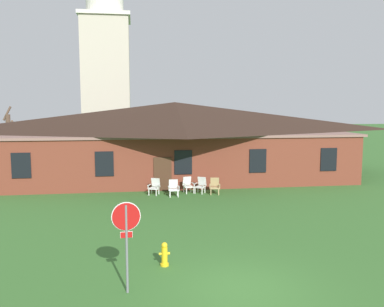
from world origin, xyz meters
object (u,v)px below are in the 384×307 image
object	(u,v)px
lawn_chair_by_porch	(155,186)
lawn_chair_right_end	(215,186)
lawn_chair_left_end	(188,184)
fire_hydrant	(164,255)
lawn_chair_middle	(201,185)
stop_sign	(126,229)
lawn_chair_near_door	(174,188)

from	to	relation	value
lawn_chair_by_porch	lawn_chair_right_end	xyz separation A→B (m)	(3.56, -0.34, 0.00)
lawn_chair_left_end	fire_hydrant	distance (m)	11.29
lawn_chair_right_end	lawn_chair_by_porch	bearing A→B (deg)	174.58
lawn_chair_middle	lawn_chair_right_end	distance (m)	0.86
stop_sign	lawn_chair_right_end	world-z (taller)	stop_sign
lawn_chair_by_porch	lawn_chair_middle	size ratio (longest dim) A/B	1.00
stop_sign	lawn_chair_by_porch	xyz separation A→B (m)	(1.40, 12.60, -1.33)
stop_sign	lawn_chair_left_end	world-z (taller)	stop_sign
lawn_chair_right_end	stop_sign	bearing A→B (deg)	-111.99
lawn_chair_middle	lawn_chair_by_porch	bearing A→B (deg)	-179.91
lawn_chair_left_end	lawn_chair_middle	xyz separation A→B (m)	(0.75, -0.21, 0.00)
lawn_chair_right_end	lawn_chair_near_door	bearing A→B (deg)	-174.35
lawn_chair_right_end	fire_hydrant	distance (m)	11.17
lawn_chair_left_end	lawn_chair_by_porch	bearing A→B (deg)	-173.81
lawn_chair_near_door	lawn_chair_middle	world-z (taller)	same
lawn_chair_by_porch	lawn_chair_right_end	world-z (taller)	same
stop_sign	lawn_chair_right_end	size ratio (longest dim) A/B	2.70
fire_hydrant	lawn_chair_left_end	bearing A→B (deg)	78.53
lawn_chair_left_end	fire_hydrant	bearing A→B (deg)	-101.47
fire_hydrant	lawn_chair_right_end	bearing A→B (deg)	70.20
lawn_chair_left_end	fire_hydrant	xyz separation A→B (m)	(-2.24, -11.06, -0.12)
lawn_chair_near_door	lawn_chair_left_end	bearing A→B (deg)	40.24
stop_sign	lawn_chair_right_end	bearing A→B (deg)	68.01
lawn_chair_by_porch	lawn_chair_left_end	bearing A→B (deg)	6.19
lawn_chair_left_end	fire_hydrant	size ratio (longest dim) A/B	1.21
lawn_chair_left_end	lawn_chair_middle	size ratio (longest dim) A/B	1.00
fire_hydrant	stop_sign	bearing A→B (deg)	-123.65
lawn_chair_left_end	lawn_chair_right_end	world-z (taller)	same
lawn_chair_middle	fire_hydrant	xyz separation A→B (m)	(-3.00, -10.85, -0.12)
lawn_chair_middle	lawn_chair_right_end	xyz separation A→B (m)	(0.79, -0.34, 0.00)
stop_sign	lawn_chair_middle	distance (m)	13.35
lawn_chair_middle	fire_hydrant	bearing A→B (deg)	-105.44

